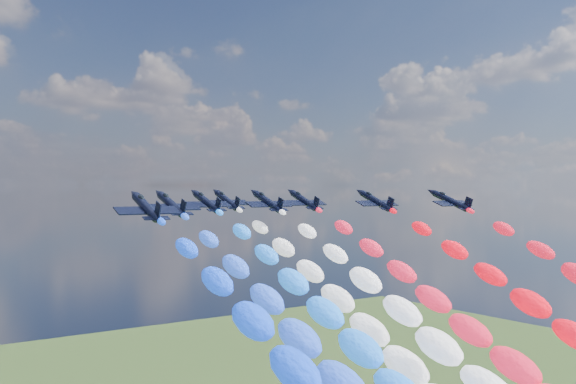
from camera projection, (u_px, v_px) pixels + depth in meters
jet_0 at (146, 207)px, 103.77m from camera, size 10.40×13.73×7.24m
jet_1 at (171, 204)px, 119.47m from camera, size 9.79×13.29×7.24m
jet_2 at (206, 202)px, 136.96m from camera, size 9.92×13.38×7.24m
jet_3 at (267, 202)px, 138.59m from camera, size 9.94×13.40×7.24m
jet_4 at (227, 200)px, 150.45m from camera, size 10.14×13.54×7.24m
jet_5 at (304, 200)px, 149.82m from camera, size 10.24×13.61×7.24m
jet_6 at (376, 201)px, 145.71m from camera, size 10.13×13.53×7.24m
jet_7 at (451, 201)px, 145.29m from camera, size 10.14×13.54×7.24m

